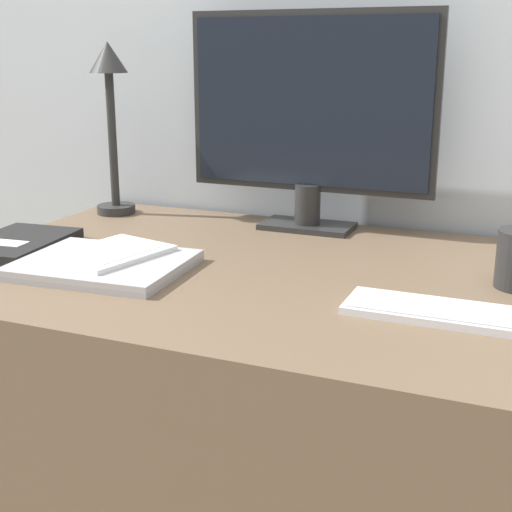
{
  "coord_description": "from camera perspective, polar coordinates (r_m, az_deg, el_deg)",
  "views": [
    {
      "loc": [
        0.39,
        -1.01,
        1.09
      ],
      "look_at": [
        -0.04,
        0.01,
        0.77
      ],
      "focal_mm": 50.0,
      "sensor_mm": 36.0,
      "label": 1
    }
  ],
  "objects": [
    {
      "name": "desk_lamp",
      "position": [
        1.73,
        -11.58,
        12.06
      ],
      "size": [
        0.09,
        0.09,
        0.4
      ],
      "color": "#282828",
      "rests_on": "desk"
    },
    {
      "name": "desk",
      "position": [
        1.42,
        3.59,
        -15.1
      ],
      "size": [
        1.33,
        0.79,
        0.71
      ],
      "color": "brown",
      "rests_on": "ground_plane"
    },
    {
      "name": "notebook",
      "position": [
        1.5,
        -18.62,
        0.94
      ],
      "size": [
        0.19,
        0.25,
        0.02
      ],
      "color": "black",
      "rests_on": "desk"
    },
    {
      "name": "keyboard",
      "position": [
        1.1,
        14.47,
        -4.33
      ],
      "size": [
        0.28,
        0.11,
        0.01
      ],
      "color": "silver",
      "rests_on": "desk"
    },
    {
      "name": "monitor",
      "position": [
        1.55,
        4.33,
        11.19
      ],
      "size": [
        0.55,
        0.11,
        0.46
      ],
      "color": "#262626",
      "rests_on": "desk"
    },
    {
      "name": "laptop",
      "position": [
        1.31,
        -12.08,
        -0.7
      ],
      "size": [
        0.31,
        0.26,
        0.02
      ],
      "color": "#A3A3A8",
      "rests_on": "desk"
    },
    {
      "name": "ereader",
      "position": [
        1.33,
        -11.55,
        0.25
      ],
      "size": [
        0.19,
        0.23,
        0.01
      ],
      "color": "white",
      "rests_on": "laptop"
    }
  ]
}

